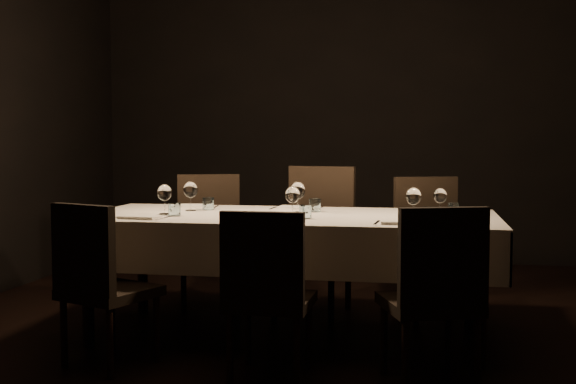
% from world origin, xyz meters
% --- Properties ---
extents(room, '(5.01, 6.01, 3.01)m').
position_xyz_m(room, '(0.00, 0.00, 1.50)').
color(room, black).
rests_on(room, ground).
extents(dining_table, '(2.52, 1.12, 0.76)m').
position_xyz_m(dining_table, '(0.00, 0.00, 0.69)').
color(dining_table, black).
rests_on(dining_table, ground).
extents(chair_near_left, '(0.55, 0.55, 0.89)m').
position_xyz_m(chair_near_left, '(-0.87, -0.80, 0.49)').
color(chair_near_left, black).
rests_on(chair_near_left, ground).
extents(place_setting_near_left, '(0.34, 0.41, 0.18)m').
position_xyz_m(place_setting_near_left, '(-0.74, -0.22, 0.83)').
color(place_setting_near_left, beige).
rests_on(place_setting_near_left, dining_table).
extents(chair_near_center, '(0.43, 0.43, 0.87)m').
position_xyz_m(chair_near_center, '(0.05, -0.83, 0.49)').
color(chair_near_center, black).
rests_on(chair_near_center, ground).
extents(place_setting_near_center, '(0.33, 0.40, 0.18)m').
position_xyz_m(place_setting_near_center, '(0.06, -0.22, 0.83)').
color(place_setting_near_center, beige).
rests_on(place_setting_near_center, dining_table).
extents(chair_near_right, '(0.55, 0.55, 0.90)m').
position_xyz_m(chair_near_right, '(0.88, -0.80, 0.50)').
color(chair_near_right, black).
rests_on(chair_near_right, ground).
extents(place_setting_near_right, '(0.33, 0.41, 0.18)m').
position_xyz_m(place_setting_near_right, '(0.76, -0.22, 0.83)').
color(place_setting_near_right, beige).
rests_on(place_setting_near_right, dining_table).
extents(chair_far_left, '(0.59, 0.59, 0.96)m').
position_xyz_m(chair_far_left, '(-0.74, 0.77, 0.53)').
color(chair_far_left, black).
rests_on(chair_far_left, ground).
extents(place_setting_far_left, '(0.35, 0.41, 0.19)m').
position_xyz_m(place_setting_far_left, '(-0.66, 0.22, 0.84)').
color(place_setting_far_left, beige).
rests_on(place_setting_far_left, dining_table).
extents(chair_far_center, '(0.57, 0.57, 1.03)m').
position_xyz_m(chair_far_center, '(0.06, 0.73, 0.56)').
color(chair_far_center, black).
rests_on(chair_far_center, ground).
extents(place_setting_far_center, '(0.36, 0.41, 0.19)m').
position_xyz_m(place_setting_far_center, '(0.05, 0.22, 0.84)').
color(place_setting_far_center, beige).
rests_on(place_setting_far_center, dining_table).
extents(chair_far_right, '(0.58, 0.58, 0.96)m').
position_xyz_m(chair_far_right, '(0.87, 0.79, 0.53)').
color(chair_far_right, black).
rests_on(chair_far_right, ground).
extents(place_setting_far_right, '(0.31, 0.39, 0.16)m').
position_xyz_m(place_setting_far_right, '(0.92, 0.22, 0.83)').
color(place_setting_far_right, beige).
rests_on(place_setting_far_right, dining_table).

